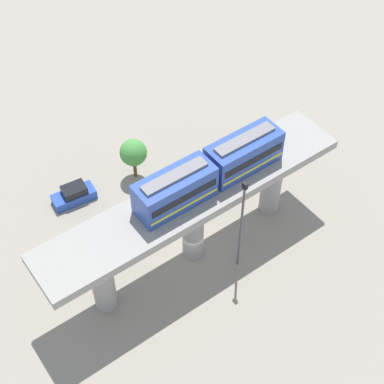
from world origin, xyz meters
name	(u,v)px	position (x,y,z in m)	size (l,w,h in m)	color
ground_plane	(193,252)	(0.00, 0.00, 0.00)	(120.00, 120.00, 0.00)	gray
viaduct	(193,209)	(0.00, 0.00, 6.04)	(5.20, 28.00, 8.06)	#999691
train	(210,171)	(0.00, 1.73, 9.60)	(2.64, 13.55, 3.24)	#2D4CA5
parked_car_blue	(74,195)	(-12.01, -5.63, 0.74)	(2.26, 4.37, 1.76)	#284CB7
parked_car_silver	(220,166)	(-6.65, 8.29, 0.74)	(2.06, 4.30, 1.76)	#B2B5BA
tree_near_viaduct	(133,153)	(-11.26, 0.99, 3.25)	(2.73, 2.73, 4.65)	brown
signal_post	(241,223)	(3.40, 2.45, 5.86)	(0.44, 0.28, 10.66)	#4C4C51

